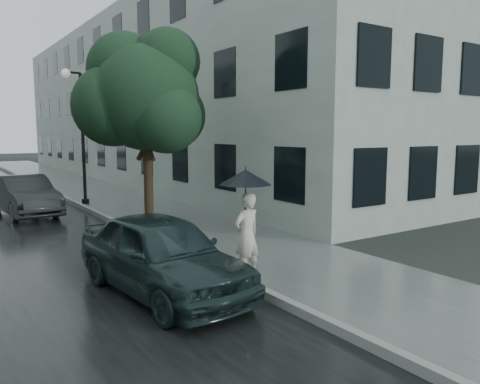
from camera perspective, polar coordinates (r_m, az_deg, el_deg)
ground at (r=9.37m, az=8.79°, el=-9.80°), size 120.00×120.00×0.00m
sidewalk at (r=19.81m, az=-14.78°, el=-0.87°), size 3.50×60.00×0.01m
kerb_near at (r=19.29m, az=-19.91°, el=-1.07°), size 0.15×60.00×0.15m
building_near at (r=28.57m, az=-10.02°, el=10.74°), size 7.02×36.00×9.00m
pedestrian at (r=8.82m, az=0.82°, el=-5.30°), size 0.65×0.49×1.62m
umbrella at (r=8.68m, az=0.67°, el=1.82°), size 1.02×1.02×1.16m
street_tree at (r=13.46m, az=-11.55°, el=11.36°), size 3.81×3.46×5.58m
lamp_post at (r=18.65m, az=-19.09°, el=7.34°), size 0.84×0.40×5.02m
car_near at (r=8.13m, az=-9.49°, el=-7.45°), size 1.98×4.13×1.36m
car_far at (r=17.02m, az=-24.76°, el=-0.37°), size 1.76×4.10×1.31m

